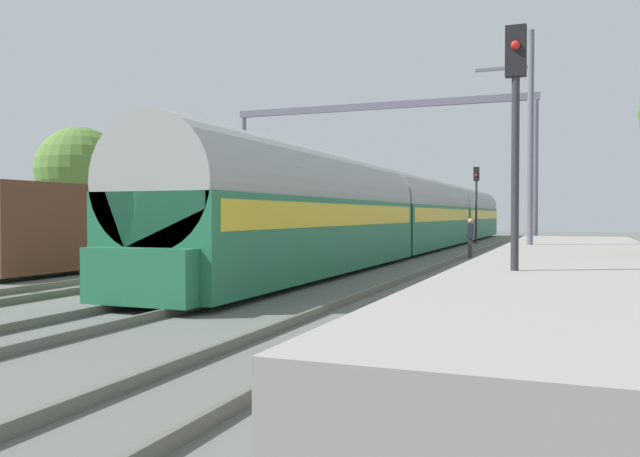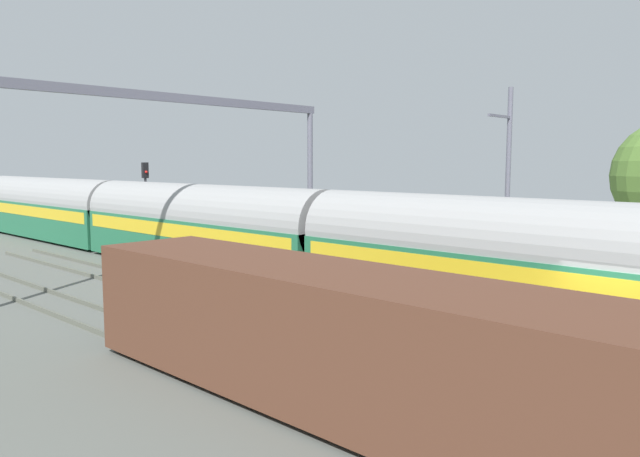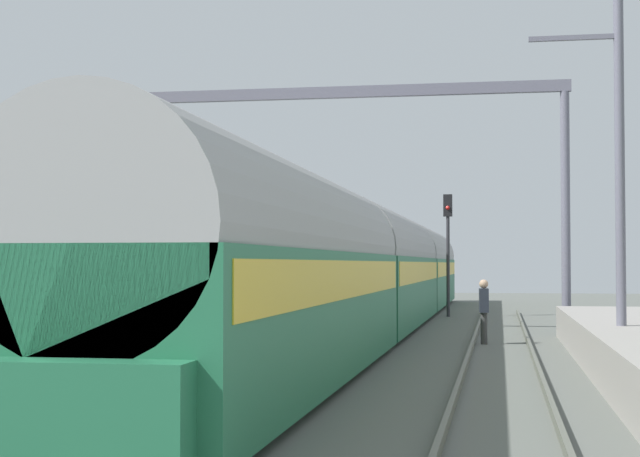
# 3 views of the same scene
# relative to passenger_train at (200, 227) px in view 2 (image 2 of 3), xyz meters

# --- Properties ---
(ground) EXTENTS (120.00, 120.00, 0.00)m
(ground) POSITION_rel_passenger_train_xyz_m (-2.00, -18.78, -1.97)
(ground) COLOR #5C605A
(track_far_west) EXTENTS (1.52, 60.00, 0.16)m
(track_far_west) POSITION_rel_passenger_train_xyz_m (-8.01, -18.78, -1.89)
(track_far_west) COLOR #5A5C51
(track_far_west) RESTS_ON ground
(track_west) EXTENTS (1.51, 60.00, 0.16)m
(track_west) POSITION_rel_passenger_train_xyz_m (-4.00, -18.78, -1.89)
(track_west) COLOR #5A5C51
(track_west) RESTS_ON ground
(track_east) EXTENTS (1.51, 60.00, 0.16)m
(track_east) POSITION_rel_passenger_train_xyz_m (0.00, -18.78, -1.89)
(track_east) COLOR #5A5C51
(track_east) RESTS_ON ground
(platform) EXTENTS (4.40, 28.00, 0.90)m
(platform) POSITION_rel_passenger_train_xyz_m (7.82, -16.78, -1.52)
(platform) COLOR gray
(platform) RESTS_ON ground
(passenger_train) EXTENTS (2.93, 49.20, 3.82)m
(passenger_train) POSITION_rel_passenger_train_xyz_m (0.00, 0.00, 0.00)
(passenger_train) COLOR #236B47
(passenger_train) RESTS_ON ground
(freight_car) EXTENTS (2.80, 13.00, 2.70)m
(freight_car) POSITION_rel_passenger_train_xyz_m (-8.01, -15.21, -0.50)
(freight_car) COLOR #563323
(freight_car) RESTS_ON ground
(person_crossing) EXTENTS (0.27, 0.42, 1.73)m
(person_crossing) POSITION_rel_passenger_train_xyz_m (3.56, -6.03, -0.94)
(person_crossing) COLOR #3B3B3B
(person_crossing) RESTS_ON ground
(railway_signal_far) EXTENTS (0.36, 0.30, 4.97)m
(railway_signal_far) POSITION_rel_passenger_train_xyz_m (1.92, 7.88, 1.21)
(railway_signal_far) COLOR #2D2D33
(railway_signal_far) RESTS_ON ground
(catenary_gantry) EXTENTS (16.41, 0.28, 7.86)m
(catenary_gantry) POSITION_rel_passenger_train_xyz_m (-2.00, -1.44, 3.92)
(catenary_gantry) COLOR slate
(catenary_gantry) RESTS_ON ground
(catenary_pole_east_mid) EXTENTS (1.90, 0.20, 8.00)m
(catenary_pole_east_mid) POSITION_rel_passenger_train_xyz_m (6.36, -12.24, 2.18)
(catenary_pole_east_mid) COLOR slate
(catenary_pole_east_mid) RESTS_ON ground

